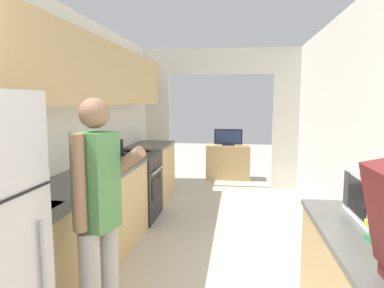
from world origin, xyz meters
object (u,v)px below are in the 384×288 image
(person, at_px, (98,219))
(knife, at_px, (139,147))
(tv_cabinet, at_px, (228,162))
(television, at_px, (228,137))
(range_oven, at_px, (134,185))

(person, relative_size, knife, 5.21)
(tv_cabinet, bearing_deg, knife, -122.17)
(knife, bearing_deg, person, -38.05)
(tv_cabinet, height_order, television, television)
(television, bearing_deg, person, -97.76)
(range_oven, xyz_separation_m, television, (1.20, 2.49, 0.40))
(person, height_order, tv_cabinet, person)
(tv_cabinet, distance_m, television, 0.51)
(person, xyz_separation_m, television, (0.67, 4.92, -0.00))
(tv_cabinet, xyz_separation_m, television, (0.00, -0.04, 0.50))
(range_oven, height_order, television, range_oven)
(tv_cabinet, xyz_separation_m, knife, (-1.27, -2.02, 0.55))
(tv_cabinet, distance_m, knife, 2.44)
(tv_cabinet, bearing_deg, range_oven, -115.25)
(range_oven, distance_m, television, 2.79)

